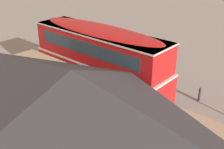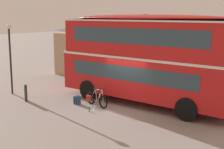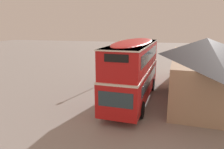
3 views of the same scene
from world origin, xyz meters
name	(u,v)px [view 3 (image 3 of 3)]	position (x,y,z in m)	size (l,w,h in m)	color
ground_plane	(121,97)	(0.00, 0.00, 0.00)	(120.00, 120.00, 0.00)	gray
double_decker_bus	(134,68)	(0.46, 1.10, 2.64)	(10.05, 3.01, 4.79)	black
touring_bicycle	(116,87)	(-1.41, -0.79, 0.37)	(1.73, 0.58, 1.02)	black
backpack_on_ground	(115,85)	(-2.47, -1.10, 0.26)	(0.31, 0.31, 0.49)	#2D4C7A
water_bottle_clear_plastic	(110,91)	(-1.08, -1.26, 0.12)	(0.08, 0.08, 0.25)	silver
water_bottle_green_metal	(104,90)	(-1.06, -1.74, 0.12)	(0.07, 0.07, 0.25)	green
pub_building	(204,66)	(-2.93, 6.73, 2.47)	(14.60, 6.41, 4.83)	tan
street_lamp	(120,54)	(-7.26, -1.72, 2.63)	(0.28, 0.28, 4.21)	black
kerb_bollard	(110,76)	(-5.13, -2.39, 0.50)	(0.16, 0.16, 0.97)	#333338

